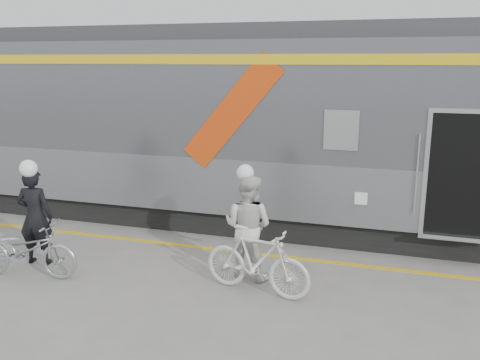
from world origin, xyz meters
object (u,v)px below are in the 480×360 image
at_px(bicycle_right, 257,261).
at_px(man, 35,216).
at_px(bicycle_left, 25,250).
at_px(woman, 248,226).

bearing_deg(bicycle_right, man, 100.65).
bearing_deg(bicycle_left, man, 10.84).
relative_size(bicycle_left, woman, 1.04).
bearing_deg(man, woman, 179.25).
xyz_separation_m(man, woman, (3.63, 0.53, 0.01)).
height_order(man, bicycle_right, man).
xyz_separation_m(bicycle_left, woman, (3.43, 1.08, 0.39)).
bearing_deg(woman, man, 19.25).
xyz_separation_m(woman, bicycle_right, (0.30, -0.55, -0.34)).
height_order(bicycle_left, woman, woman).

